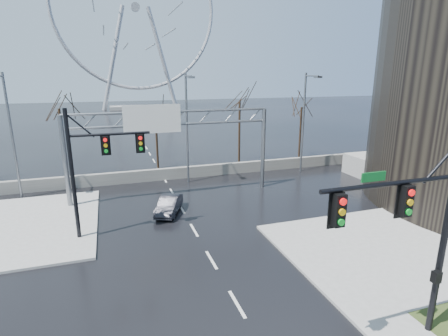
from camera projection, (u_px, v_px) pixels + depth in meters
name	position (u px, v px, depth m)	size (l,w,h in m)	color
ground	(237.00, 304.00, 15.40)	(260.00, 260.00, 0.00)	black
sidewalk_right_ext	(386.00, 248.00, 20.26)	(12.00, 10.00, 0.15)	gray
sidewalk_far	(17.00, 227.00, 23.03)	(10.00, 12.00, 0.15)	gray
barrier_wall	(165.00, 174.00, 33.59)	(52.00, 0.50, 1.10)	slate
signal_mast_near	(419.00, 222.00, 12.01)	(5.52, 0.41, 8.00)	black
signal_mast_far	(92.00, 162.00, 20.58)	(4.72, 0.41, 8.00)	black
sign_gantry	(167.00, 135.00, 27.66)	(16.36, 0.40, 7.60)	slate
streetlight_left	(10.00, 127.00, 26.87)	(0.50, 2.55, 10.00)	slate
streetlight_mid	(188.00, 120.00, 31.14)	(0.50, 2.55, 10.00)	slate
streetlight_right	(305.00, 115.00, 34.80)	(0.50, 2.55, 10.00)	slate
tree_left	(60.00, 117.00, 32.66)	(3.75, 3.75, 7.50)	black
tree_center	(156.00, 120.00, 36.53)	(3.25, 3.25, 6.50)	black
tree_right	(240.00, 109.00, 38.08)	(3.90, 3.90, 7.80)	black
tree_far_right	(301.00, 113.00, 41.19)	(3.40, 3.40, 6.80)	black
ferris_wheel	(136.00, 14.00, 97.28)	(45.00, 6.00, 50.91)	gray
car	(169.00, 205.00, 25.45)	(1.30, 3.73, 1.23)	black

